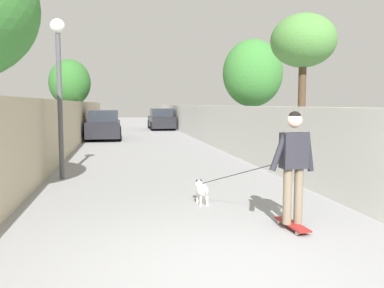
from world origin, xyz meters
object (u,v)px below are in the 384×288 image
(person_skateboarder, at_px, (294,158))
(car_near, at_px, (104,126))
(lamp_post, at_px, (59,69))
(tree_right_near, at_px, (303,43))
(dog, at_px, (202,190))
(tree_right_distant, at_px, (253,74))
(car_far, at_px, (161,120))
(tree_left_far, at_px, (70,83))
(skateboard, at_px, (292,224))

(person_skateboarder, distance_m, car_near, 16.80)
(lamp_post, distance_m, car_near, 11.79)
(tree_right_near, relative_size, car_near, 1.17)
(tree_right_near, relative_size, lamp_post, 1.17)
(tree_right_near, bearing_deg, dog, 138.05)
(car_near, bearing_deg, dog, -171.08)
(tree_right_near, height_order, tree_right_distant, tree_right_distant)
(car_far, bearing_deg, tree_right_distant, -168.17)
(lamp_post, relative_size, dog, 1.96)
(dog, bearing_deg, car_far, -3.88)
(tree_left_far, relative_size, lamp_post, 1.10)
(skateboard, distance_m, car_near, 16.81)
(tree_left_far, xyz_separation_m, tree_right_distant, (-6.00, -8.39, 0.17))
(person_skateboarder, distance_m, dog, 2.14)
(lamp_post, bearing_deg, skateboard, -140.93)
(tree_right_near, height_order, car_near, tree_right_near)
(skateboard, xyz_separation_m, dog, (1.70, 1.02, 0.21))
(tree_left_far, relative_size, car_near, 1.09)
(skateboard, height_order, dog, dog)
(tree_right_distant, bearing_deg, tree_left_far, 54.43)
(lamp_post, relative_size, car_near, 1.00)
(tree_left_far, distance_m, car_near, 3.16)
(lamp_post, distance_m, car_far, 20.34)
(lamp_post, bearing_deg, dog, -137.18)
(skateboard, relative_size, dog, 0.41)
(tree_left_far, xyz_separation_m, car_near, (-1.20, -1.81, -2.29))
(tree_left_far, relative_size, car_far, 1.01)
(tree_left_far, distance_m, tree_right_distant, 10.32)
(skateboard, bearing_deg, car_far, -1.23)
(tree_right_distant, xyz_separation_m, car_far, (12.94, 2.71, -2.46))
(car_far, bearing_deg, tree_left_far, 140.68)
(car_near, height_order, car_far, same)
(lamp_post, height_order, car_near, lamp_post)
(dog, xyz_separation_m, car_near, (14.76, 2.32, 0.44))
(car_far, bearing_deg, dog, 176.12)
(car_near, bearing_deg, lamp_post, 177.04)
(tree_right_distant, xyz_separation_m, car_near, (4.80, 6.58, -2.46))
(tree_right_near, bearing_deg, tree_right_distant, -2.63)
(lamp_post, relative_size, car_far, 0.92)
(tree_right_distant, height_order, dog, tree_right_distant)
(lamp_post, height_order, skateboard, lamp_post)
(tree_left_far, xyz_separation_m, dog, (-15.96, -4.13, -2.73))
(tree_left_far, relative_size, tree_right_distant, 0.92)
(car_near, bearing_deg, car_far, -25.42)
(lamp_post, bearing_deg, car_near, -2.96)
(person_skateboarder, height_order, dog, person_skateboarder)
(tree_left_far, distance_m, dog, 16.71)
(person_skateboarder, bearing_deg, tree_right_near, -25.86)
(person_skateboarder, bearing_deg, skateboard, -116.57)
(car_near, xyz_separation_m, car_far, (8.14, -3.87, 0.00))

